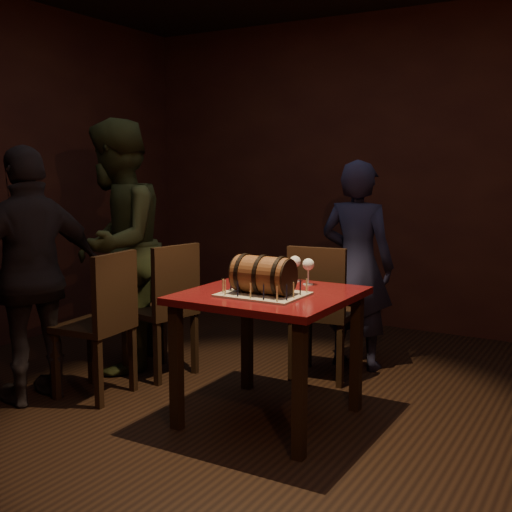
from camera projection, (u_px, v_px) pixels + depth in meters
The scene contains 16 objects.
room_shell at pixel (245, 176), 3.56m from camera, with size 5.04×5.04×2.80m.
pub_table at pixel (270, 311), 3.64m from camera, with size 0.90×0.90×0.75m.
cake_board at pixel (263, 294), 3.53m from camera, with size 0.45×0.35×0.01m, color gray.
barrel_cake at pixel (263, 275), 3.51m from camera, with size 0.38×0.22×0.22m.
birthday_candles at pixel (263, 286), 3.52m from camera, with size 0.40×0.30×0.09m.
wine_glass_left at pixel (260, 263), 3.92m from camera, with size 0.07×0.07×0.16m.
wine_glass_mid at pixel (295, 263), 3.94m from camera, with size 0.07×0.07×0.16m.
wine_glass_right at pixel (308, 266), 3.83m from camera, with size 0.07×0.07×0.16m.
pint_of_ale at pixel (273, 272), 3.85m from camera, with size 0.07×0.07×0.15m.
menu_card at pixel (255, 270), 3.99m from camera, with size 0.10×0.05×0.13m, color white, non-canonical shape.
chair_back at pixel (320, 305), 4.33m from camera, with size 0.44×0.44×0.93m.
chair_left_rear at pixel (167, 303), 4.41m from camera, with size 0.47×0.47×0.93m.
chair_left_front at pixel (103, 317), 4.01m from camera, with size 0.43×0.43×0.93m.
person_back at pixel (357, 265), 4.61m from camera, with size 0.55×0.36×1.50m, color #191A33.
person_left_rear at pixel (116, 246), 4.55m from camera, with size 0.87×0.68×1.79m, color #32391C.
person_left_front at pixel (33, 275), 3.93m from camera, with size 0.93×0.39×1.58m, color black.
Camera 1 is at (1.86, -3.06, 1.46)m, focal length 45.00 mm.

